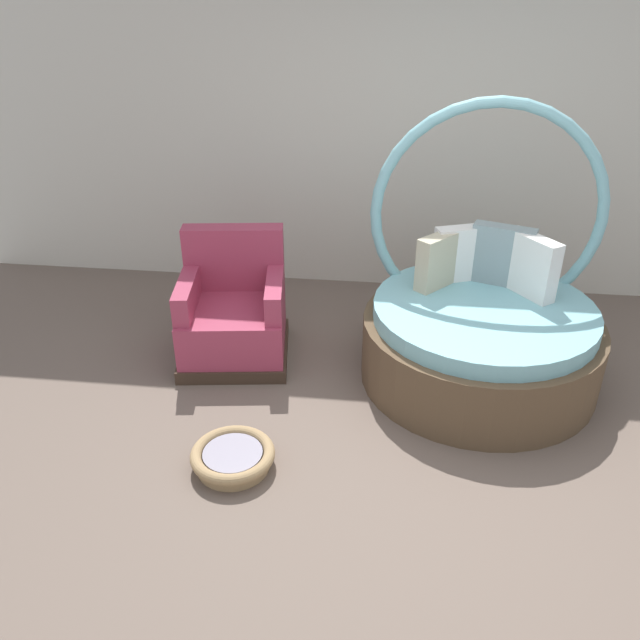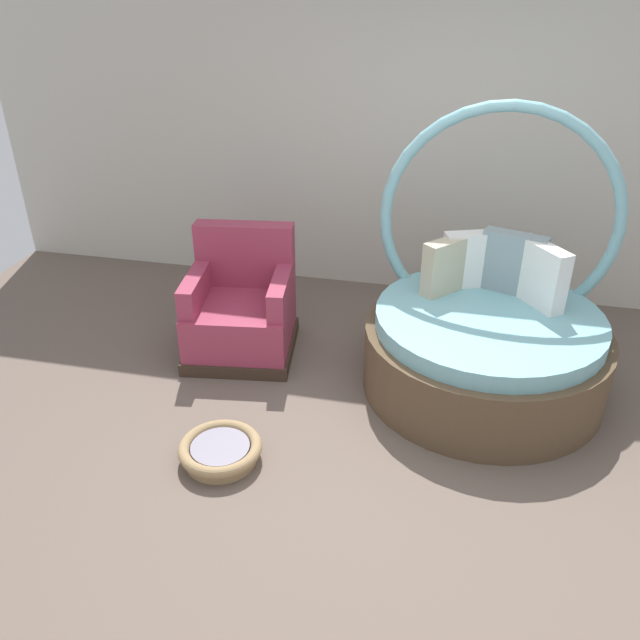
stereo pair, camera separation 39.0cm
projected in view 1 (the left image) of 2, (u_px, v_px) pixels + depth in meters
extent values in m
cube|color=#66564C|center=(390.00, 460.00, 3.97)|extent=(8.00, 8.00, 0.02)
cube|color=beige|center=(408.00, 110.00, 5.39)|extent=(8.00, 0.12, 3.18)
cylinder|color=brown|center=(479.00, 350.00, 4.62)|extent=(1.67, 1.67, 0.48)
cylinder|color=#7AB7C1|center=(484.00, 313.00, 4.47)|extent=(1.54, 1.54, 0.12)
torus|color=#7AB7C1|center=(487.00, 217.00, 4.61)|extent=(1.67, 0.08, 1.67)
cube|color=white|center=(530.00, 265.00, 4.51)|extent=(0.35, 0.42, 0.43)
cube|color=gray|center=(502.00, 255.00, 4.65)|extent=(0.45, 0.26, 0.44)
cube|color=white|center=(462.00, 253.00, 4.72)|extent=(0.42, 0.25, 0.41)
cube|color=#BCB293|center=(439.00, 260.00, 4.63)|extent=(0.35, 0.37, 0.39)
cube|color=#38281E|center=(236.00, 350.00, 4.98)|extent=(0.90, 0.90, 0.10)
cube|color=#99334C|center=(234.00, 325.00, 4.87)|extent=(0.86, 0.86, 0.34)
cube|color=#99334C|center=(234.00, 258.00, 4.93)|extent=(0.77, 0.26, 0.50)
cube|color=#99334C|center=(188.00, 293.00, 4.73)|extent=(0.21, 0.69, 0.22)
cube|color=#99334C|center=(275.00, 292.00, 4.74)|extent=(0.21, 0.69, 0.22)
cylinder|color=#9E7F56|center=(233.00, 463.00, 3.89)|extent=(0.44, 0.44, 0.06)
torus|color=#9E7F56|center=(233.00, 454.00, 3.86)|extent=(0.51, 0.51, 0.07)
cylinder|color=gray|center=(233.00, 456.00, 3.86)|extent=(0.36, 0.36, 0.05)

